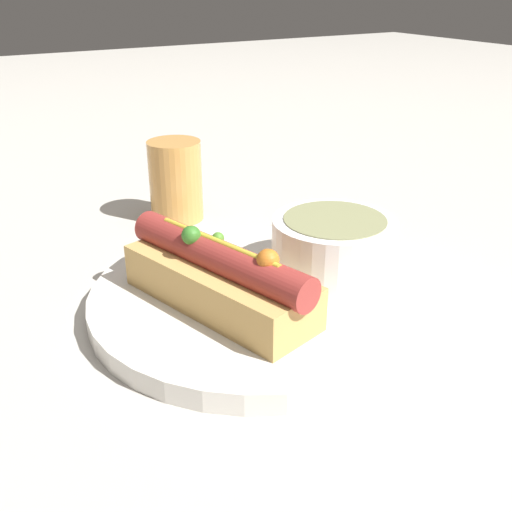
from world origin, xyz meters
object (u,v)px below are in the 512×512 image
Objects in this scene: hot_dog at (219,277)px; drinking_glass at (176,181)px; spoon at (267,265)px; soup_bowl at (334,244)px.

drinking_glass is (-0.24, 0.07, 0.00)m from hot_dog.
hot_dog is 1.46× the size of spoon.
hot_dog is at bearing -122.71° from spoon.
drinking_glass is at bearing -168.15° from soup_bowl.
spoon is (-0.04, 0.07, -0.02)m from hot_dog.
drinking_glass reaches higher than soup_bowl.
hot_dog is 0.25m from drinking_glass.
drinking_glass reaches higher than spoon.
spoon is at bearing 0.59° from drinking_glass.
hot_dog reaches higher than soup_bowl.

